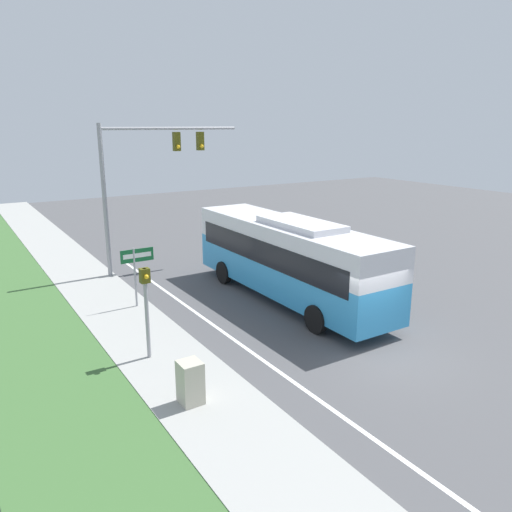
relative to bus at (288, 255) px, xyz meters
The scene contains 9 objects.
ground_plane 6.00m from the bus, 93.05° to the right, with size 80.00×80.00×0.00m, color #4C4C4F.
sidewalk 8.83m from the bus, 138.86° to the right, with size 2.80×80.00×0.12m.
grass_verge 11.40m from the bus, 149.66° to the right, with size 3.60×80.00×0.10m.
lane_divider_near 7.15m from the bus, 124.49° to the right, with size 0.14×30.00×0.01m.
bus is the anchor object (origin of this frame).
signal_gantry 8.37m from the bus, 115.38° to the left, with size 6.99×0.41×7.15m.
pedestrian_signal 7.24m from the bus, 161.77° to the right, with size 0.28×0.34×2.97m.
street_sign 6.06m from the bus, 157.79° to the left, with size 1.32×0.08×2.48m.
utility_cabinet 8.80m from the bus, 142.34° to the right, with size 0.57×0.59×1.14m.
Camera 1 is at (-11.32, -10.28, 7.08)m, focal length 35.00 mm.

